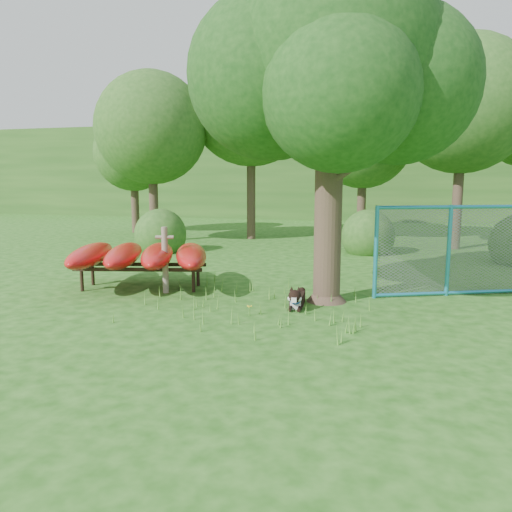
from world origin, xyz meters
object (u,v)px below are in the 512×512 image
(husky_dog, at_px, (297,299))
(kayak_rack, at_px, (141,255))
(fence_section, at_px, (449,251))
(oak_tree, at_px, (330,69))

(husky_dog, bearing_deg, kayak_rack, 164.62)
(husky_dog, xyz_separation_m, fence_section, (2.96, 1.87, 0.82))
(oak_tree, distance_m, husky_dog, 4.55)
(husky_dog, bearing_deg, fence_section, 27.79)
(kayak_rack, relative_size, husky_dog, 3.56)
(oak_tree, height_order, kayak_rack, oak_tree)
(fence_section, bearing_deg, kayak_rack, 165.92)
(oak_tree, height_order, fence_section, oak_tree)
(husky_dog, bearing_deg, oak_tree, 51.76)
(oak_tree, distance_m, kayak_rack, 5.76)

